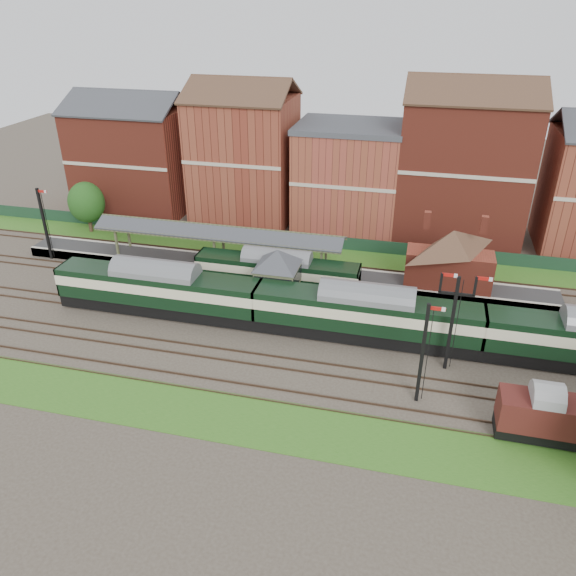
% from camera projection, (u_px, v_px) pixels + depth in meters
% --- Properties ---
extents(ground, '(160.00, 160.00, 0.00)m').
position_uv_depth(ground, '(302.00, 331.00, 48.55)').
color(ground, '#473D33').
rests_on(ground, ground).
extents(grass_back, '(90.00, 4.50, 0.06)m').
position_uv_depth(grass_back, '(333.00, 256.00, 62.24)').
color(grass_back, '#2D6619').
rests_on(grass_back, ground).
extents(grass_front, '(90.00, 5.00, 0.06)m').
position_uv_depth(grass_front, '(264.00, 423.00, 38.26)').
color(grass_front, '#2D6619').
rests_on(grass_front, ground).
extents(fence, '(90.00, 0.12, 1.50)m').
position_uv_depth(fence, '(337.00, 243.00, 63.62)').
color(fence, '#193823').
rests_on(fence, ground).
extents(platform, '(55.00, 3.40, 1.00)m').
position_uv_depth(platform, '(275.00, 271.00, 57.72)').
color(platform, '#2D2D2D').
rests_on(platform, ground).
extents(signal_box, '(5.40, 5.40, 6.00)m').
position_uv_depth(signal_box, '(278.00, 278.00, 50.47)').
color(signal_box, '#5B7150').
rests_on(signal_box, ground).
extents(brick_hut, '(3.20, 2.64, 2.94)m').
position_uv_depth(brick_hut, '(365.00, 308.00, 49.72)').
color(brick_hut, maroon).
rests_on(brick_hut, ground).
extents(station_building, '(8.10, 8.10, 5.90)m').
position_uv_depth(station_building, '(450.00, 258.00, 52.51)').
color(station_building, maroon).
rests_on(station_building, platform).
extents(canopy, '(26.00, 3.89, 4.08)m').
position_uv_depth(canopy, '(218.00, 229.00, 57.06)').
color(canopy, '#454C2F').
rests_on(canopy, platform).
extents(semaphore_bracket, '(3.60, 0.25, 8.18)m').
position_uv_depth(semaphore_bracket, '(453.00, 317.00, 41.69)').
color(semaphore_bracket, black).
rests_on(semaphore_bracket, ground).
extents(semaphore_platform_end, '(1.23, 0.25, 8.00)m').
position_uv_depth(semaphore_platform_end, '(45.00, 223.00, 59.77)').
color(semaphore_platform_end, black).
rests_on(semaphore_platform_end, ground).
extents(semaphore_siding, '(1.23, 0.25, 8.00)m').
position_uv_depth(semaphore_siding, '(423.00, 352.00, 38.49)').
color(semaphore_siding, black).
rests_on(semaphore_siding, ground).
extents(town_backdrop, '(69.00, 10.00, 16.00)m').
position_uv_depth(town_backdrop, '(347.00, 172.00, 66.71)').
color(town_backdrop, maroon).
rests_on(town_backdrop, ground).
extents(dmu_train, '(55.94, 2.94, 4.30)m').
position_uv_depth(dmu_train, '(366.00, 314.00, 46.24)').
color(dmu_train, black).
rests_on(dmu_train, ground).
extents(platform_railcar, '(15.91, 2.51, 3.66)m').
position_uv_depth(platform_railcar, '(277.00, 272.00, 53.93)').
color(platform_railcar, black).
rests_on(platform_railcar, ground).
extents(goods_van_a, '(5.48, 2.37, 3.32)m').
position_uv_depth(goods_van_a, '(542.00, 415.00, 36.18)').
color(goods_van_a, black).
rests_on(goods_van_a, ground).
extents(tree_back, '(4.25, 4.25, 6.22)m').
position_uv_depth(tree_back, '(86.00, 202.00, 66.72)').
color(tree_back, '#382619').
rests_on(tree_back, ground).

